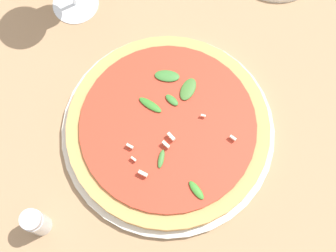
% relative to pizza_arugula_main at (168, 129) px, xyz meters
% --- Properties ---
extents(ground_plane, '(6.00, 6.00, 0.00)m').
position_rel_pizza_arugula_main_xyz_m(ground_plane, '(-0.01, -0.01, -0.02)').
color(ground_plane, '#9E7A56').
extents(pizza_arugula_main, '(0.34, 0.34, 0.05)m').
position_rel_pizza_arugula_main_xyz_m(pizza_arugula_main, '(0.00, 0.00, 0.00)').
color(pizza_arugula_main, silver).
rests_on(pizza_arugula_main, ground_plane).
extents(shaker_pepper, '(0.03, 0.03, 0.07)m').
position_rel_pizza_arugula_main_xyz_m(shaker_pepper, '(-0.19, 0.16, 0.02)').
color(shaker_pepper, silver).
rests_on(shaker_pepper, ground_plane).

